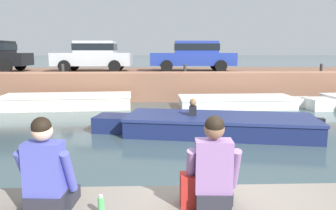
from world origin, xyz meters
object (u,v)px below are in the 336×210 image
Objects in this scene: mooring_bollard_east at (321,68)px; backpack_on_ledge at (194,190)px; car_centre_blue at (194,55)px; car_left_inner_silver at (94,55)px; person_seated_left at (47,175)px; mooring_bollard_west at (63,68)px; motorboat_passing at (211,125)px; person_seated_right at (213,173)px; mooring_bollard_mid at (185,68)px; boat_moored_central_white at (241,102)px; boat_moored_west_cream at (61,101)px; bottle_drink at (101,206)px.

mooring_bollard_east is 14.57m from backpack_on_ledge.
backpack_on_ledge is (-1.59, -13.94, -1.24)m from car_centre_blue.
car_left_inner_silver is 0.90× the size of car_centre_blue.
mooring_bollard_east is at bearing 54.00° from person_seated_left.
car_left_inner_silver is 2.03m from mooring_bollard_west.
motorboat_passing is 1.49× the size of car_centre_blue.
car_centre_blue is 14.11m from person_seated_right.
motorboat_passing is 14.69× the size of mooring_bollard_west.
mooring_bollard_mid is (5.75, 0.00, 0.00)m from mooring_bollard_west.
mooring_bollard_east is at bearing 0.00° from mooring_bollard_mid.
backpack_on_ledge is (4.74, -12.41, -0.63)m from mooring_bollard_west.
mooring_bollard_mid is at bearing 140.98° from boat_moored_central_white.
backpack_on_ledge reaches higher than boat_moored_west_cream.
boat_moored_west_cream is at bearing 140.53° from motorboat_passing.
mooring_bollard_mid and mooring_bollard_east have the same top height.
boat_moored_central_white is 4.99m from motorboat_passing.
boat_moored_central_white is at bearing -63.50° from car_centre_blue.
boat_moored_west_cream is 12.19m from mooring_bollard_east.
motorboat_passing is at bearing -58.95° from car_left_inner_silver.
person_seated_left is 1.64m from person_seated_right.
bottle_drink is (-4.19, -10.75, 0.66)m from boat_moored_central_white.
motorboat_passing is 6.77× the size of person_seated_left.
boat_moored_west_cream reaches higher than boat_moored_central_white.
mooring_bollard_west is (-0.36, 1.78, 1.31)m from boat_moored_west_cream.
mooring_bollard_west is 1.09× the size of backpack_on_ledge.
car_left_inner_silver reaches higher than person_seated_right.
person_seated_left is 1.47m from backpack_on_ledge.
boat_moored_west_cream is at bearing -103.95° from car_left_inner_silver.
mooring_bollard_west reaches higher than person_seated_left.
mooring_bollard_west is at bearing 180.00° from mooring_bollard_mid.
boat_moored_west_cream is at bearing -171.55° from mooring_bollard_east.
car_left_inner_silver is 4.85m from mooring_bollard_mid.
car_centre_blue is at bearing 87.19° from motorboat_passing.
bottle_drink is at bearing -100.09° from car_centre_blue.
car_centre_blue is (5.15, -0.00, 0.00)m from car_left_inner_silver.
boat_moored_west_cream is 0.98× the size of motorboat_passing.
boat_moored_west_cream is 11.36m from bottle_drink.
mooring_bollard_mid is 1.09× the size of backpack_on_ledge.
mooring_bollard_east is at bearing 8.45° from boat_moored_west_cream.
mooring_bollard_west is at bearing 167.09° from boat_moored_central_white.
bottle_drink is (-1.10, -0.11, -0.28)m from person_seated_right.
person_seated_left is (-2.66, -6.10, 0.90)m from motorboat_passing.
car_centre_blue is at bearing 116.50° from boat_moored_central_white.
boat_moored_central_white is at bearing -26.25° from car_left_inner_silver.
bottle_drink is at bearing -108.89° from motorboat_passing.
boat_moored_west_cream is 7.23m from motorboat_passing.
person_seated_left is (3.29, -12.48, -0.43)m from mooring_bollard_west.
bottle_drink is (3.46, -10.80, 0.61)m from boat_moored_west_cream.
person_seated_right is at bearing 5.83° from bottle_drink.
mooring_bollard_west is 1.00× the size of mooring_bollard_mid.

